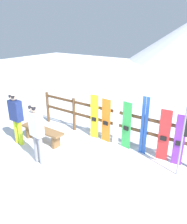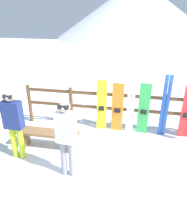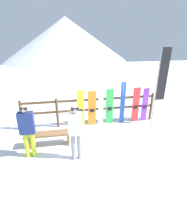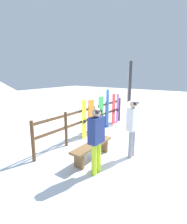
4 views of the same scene
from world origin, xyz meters
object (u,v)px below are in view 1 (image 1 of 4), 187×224
snowboard_purple (179,141)px  person_navy (16,115)px  snowboard_green (127,126)px  ski_pair_blue (144,126)px  ski_pair_white (116,118)px  person_white (36,129)px  snowboard_orange (106,121)px  bench (42,132)px  snowboard_yellow (94,117)px  snowboard_red (164,136)px

snowboard_purple → person_navy: bearing=-158.7°
snowboard_green → ski_pair_blue: 0.55m
person_navy → ski_pair_white: (2.45, 1.68, -0.08)m
person_white → ski_pair_blue: size_ratio=0.98×
person_navy → snowboard_orange: (2.10, 1.67, -0.25)m
person_navy → snowboard_orange: 2.70m
person_white → ski_pair_white: size_ratio=0.96×
person_navy → snowboard_green: 3.27m
snowboard_green → snowboard_purple: size_ratio=1.03×
bench → ski_pair_white: 2.33m
snowboard_yellow → ski_pair_blue: 1.67m
bench → snowboard_red: 3.60m
snowboard_red → snowboard_purple: snowboard_red is taller
person_white → ski_pair_white: 2.33m
snowboard_orange → snowboard_red: (1.80, 0.00, 0.03)m
snowboard_orange → snowboard_purple: 2.19m
person_navy → snowboard_purple: 4.61m
snowboard_red → snowboard_purple: (0.39, -0.00, -0.02)m
person_navy → snowboard_green: bearing=30.8°
person_white → snowboard_red: 3.30m
snowboard_yellow → ski_pair_blue: size_ratio=0.86×
bench → ski_pair_blue: (2.82, 1.19, 0.50)m
snowboard_green → snowboard_red: snowboard_red is taller
ski_pair_blue → person_white: bearing=-135.1°
person_white → ski_pair_blue: (2.03, 2.03, -0.14)m
ski_pair_blue → snowboard_purple: bearing=-0.2°
snowboard_red → snowboard_purple: 0.40m
ski_pair_blue → snowboard_red: ski_pair_blue is taller
person_white → snowboard_green: size_ratio=1.16×
snowboard_red → snowboard_purple: size_ratio=1.04×
bench → person_white: size_ratio=0.94×
snowboard_yellow → snowboard_purple: 2.63m
ski_pair_blue → snowboard_purple: ski_pair_blue is taller
ski_pair_white → snowboard_purple: bearing=-0.1°
bench → snowboard_orange: (1.59, 1.19, 0.35)m
person_white → snowboard_orange: person_white is taller
person_white → snowboard_purple: person_white is taller
snowboard_red → person_navy: bearing=-156.8°
snowboard_purple → person_white: bearing=-145.9°
snowboard_red → bench: bearing=-160.6°
snowboard_green → person_navy: bearing=-149.2°
ski_pair_white → snowboard_purple: ski_pair_white is taller
snowboard_yellow → snowboard_orange: snowboard_yellow is taller
snowboard_yellow → ski_pair_white: 0.80m
snowboard_orange → person_white: bearing=-111.7°
person_navy → snowboard_orange: size_ratio=1.16×
bench → snowboard_yellow: size_ratio=1.07×
person_navy → ski_pair_white: 2.97m
snowboard_red → snowboard_green: bearing=-180.0°
snowboard_purple → snowboard_green: bearing=180.0°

